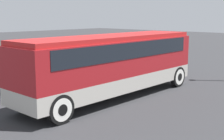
# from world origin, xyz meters

# --- Properties ---
(ground_plane) EXTENTS (120.00, 120.00, 0.00)m
(ground_plane) POSITION_xyz_m (0.00, 0.00, 0.00)
(ground_plane) COLOR #2D2D30
(tour_bus) EXTENTS (10.72, 2.69, 3.16)m
(tour_bus) POSITION_xyz_m (0.10, 0.00, 1.92)
(tour_bus) COLOR #B7B2A8
(tour_bus) RESTS_ON ground_plane
(parked_car_near) EXTENTS (4.38, 1.83, 1.39)m
(parked_car_near) POSITION_xyz_m (-3.15, 5.30, 0.68)
(parked_car_near) COLOR black
(parked_car_near) RESTS_ON ground_plane
(parked_car_mid) EXTENTS (4.32, 1.86, 1.48)m
(parked_car_mid) POSITION_xyz_m (0.66, 8.62, 0.74)
(parked_car_mid) COLOR #BCBCC1
(parked_car_mid) RESTS_ON ground_plane
(parked_car_far) EXTENTS (4.47, 1.84, 1.48)m
(parked_car_far) POSITION_xyz_m (5.12, 8.99, 0.74)
(parked_car_far) COLOR #7A6B5B
(parked_car_far) RESTS_ON ground_plane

